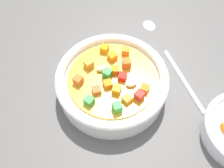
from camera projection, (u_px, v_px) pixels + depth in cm
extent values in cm
cube|color=#565451|center=(112.00, 93.00, 49.13)|extent=(140.00, 140.00, 2.00)
cylinder|color=white|center=(112.00, 85.00, 46.75)|extent=(18.45, 18.45, 3.63)
torus|color=white|center=(112.00, 78.00, 44.82)|extent=(18.92, 18.92, 1.57)
cylinder|color=gold|center=(112.00, 79.00, 45.05)|extent=(14.81, 14.81, 0.40)
cube|color=orange|center=(117.00, 90.00, 42.96)|extent=(1.44, 1.44, 1.20)
cube|color=orange|center=(127.00, 99.00, 42.21)|extent=(1.73, 1.73, 0.94)
cube|color=orange|center=(145.00, 89.00, 43.18)|extent=(1.31, 1.31, 1.02)
cube|color=orange|center=(125.00, 50.00, 47.27)|extent=(1.61, 1.61, 1.14)
cube|color=orange|center=(78.00, 80.00, 43.85)|extent=(1.47, 1.47, 1.36)
cube|color=orange|center=(97.00, 90.00, 43.06)|extent=(1.83, 1.83, 0.95)
cube|color=orange|center=(104.00, 49.00, 47.49)|extent=(1.37, 1.37, 1.15)
cube|color=orange|center=(108.00, 84.00, 43.63)|extent=(1.83, 1.83, 1.04)
ellipsoid|color=beige|center=(130.00, 86.00, 43.59)|extent=(2.06, 2.14, 0.79)
cube|color=orange|center=(89.00, 64.00, 45.55)|extent=(1.73, 1.73, 1.41)
cube|color=green|center=(107.00, 75.00, 44.30)|extent=(1.42, 1.42, 1.54)
cube|color=orange|center=(112.00, 57.00, 46.54)|extent=(1.74, 1.74, 1.17)
cube|color=#308D3B|center=(89.00, 101.00, 41.89)|extent=(1.52, 1.52, 1.23)
cube|color=orange|center=(116.00, 70.00, 45.03)|extent=(1.74, 1.74, 1.08)
cube|color=green|center=(117.00, 107.00, 41.12)|extent=(1.83, 1.83, 1.54)
cube|color=orange|center=(127.00, 63.00, 45.55)|extent=(1.79, 1.79, 1.55)
ellipsoid|color=beige|center=(102.00, 68.00, 45.38)|extent=(2.10, 2.11, 0.87)
cube|color=red|center=(139.00, 95.00, 42.26)|extent=(1.61, 1.61, 1.47)
cube|color=red|center=(123.00, 77.00, 44.36)|extent=(1.47, 1.47, 1.06)
cylinder|color=silver|center=(184.00, 79.00, 49.01)|extent=(10.70, 10.80, 0.88)
ellipsoid|color=silver|center=(149.00, 25.00, 56.35)|extent=(3.95, 3.96, 0.81)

